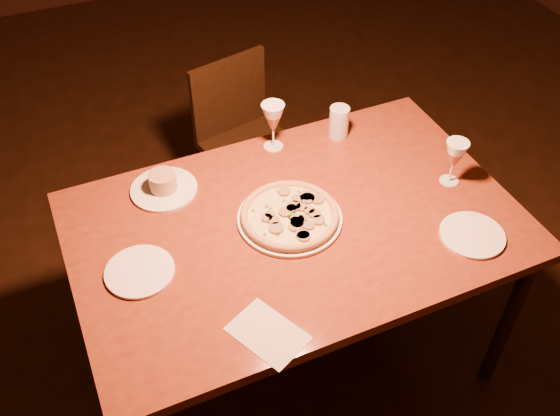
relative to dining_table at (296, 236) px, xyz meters
name	(u,v)px	position (x,y,z in m)	size (l,w,h in m)	color
floor	(315,294)	(0.23, 0.26, -0.75)	(7.00, 7.00, 0.00)	black
dining_table	(296,236)	(0.00, 0.00, 0.00)	(1.55, 1.01, 0.82)	brown
chair_far	(244,136)	(0.15, 0.95, -0.27)	(0.49, 0.49, 0.85)	black
pizza_plate	(290,215)	(-0.02, 0.02, 0.09)	(0.36, 0.36, 0.04)	white
ramekin_saucer	(163,185)	(-0.38, 0.33, 0.10)	(0.24, 0.24, 0.08)	white
wine_glass_far	(273,126)	(0.09, 0.41, 0.17)	(0.09, 0.09, 0.20)	#AE5F48
wine_glass_right	(453,162)	(0.61, -0.03, 0.16)	(0.08, 0.08, 0.18)	#AE5F48
water_tumbler	(339,122)	(0.35, 0.38, 0.14)	(0.08, 0.08, 0.13)	silver
side_plate_left	(140,271)	(-0.55, -0.02, 0.08)	(0.22, 0.22, 0.01)	white
side_plate_near	(472,235)	(0.52, -0.30, 0.08)	(0.22, 0.22, 0.01)	white
menu_card	(268,333)	(-0.26, -0.39, 0.07)	(0.15, 0.22, 0.00)	beige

